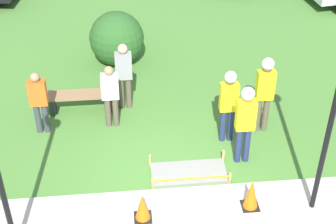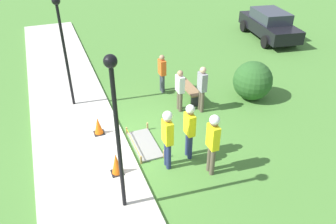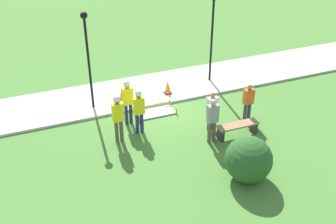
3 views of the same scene
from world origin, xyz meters
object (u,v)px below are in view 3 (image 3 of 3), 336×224
at_px(worker_trainee, 118,114).
at_px(worker_assistant, 139,108).
at_px(traffic_cone_near_patch, 168,87).
at_px(park_bench, 238,128).
at_px(traffic_cone_far_patch, 122,96).
at_px(bystander_in_white_shirt, 213,118).
at_px(lamppost_near, 87,48).
at_px(bystander_in_gray_shirt, 212,109).
at_px(worker_supervisor, 128,98).
at_px(bystander_in_orange_shirt, 248,101).
at_px(lamppost_far, 212,26).

bearing_deg(worker_trainee, worker_assistant, -161.82).
xyz_separation_m(traffic_cone_near_patch, park_bench, (-1.31, 3.87, -0.06)).
bearing_deg(traffic_cone_far_patch, bystander_in_white_shirt, 121.46).
relative_size(worker_assistant, lamppost_near, 0.45).
bearing_deg(worker_trainee, bystander_in_gray_shirt, 171.43).
distance_m(worker_supervisor, bystander_in_white_shirt, 3.38).
bearing_deg(bystander_in_orange_shirt, bystander_in_white_shirt, 22.40).
distance_m(park_bench, bystander_in_white_shirt, 1.29).
bearing_deg(lamppost_near, worker_supervisor, 123.74).
bearing_deg(worker_trainee, park_bench, 163.78).
bearing_deg(worker_supervisor, park_bench, 147.26).
distance_m(bystander_in_gray_shirt, lamppost_near, 5.32).
relative_size(traffic_cone_near_patch, lamppost_near, 0.15).
height_order(worker_supervisor, bystander_in_gray_shirt, worker_supervisor).
bearing_deg(worker_supervisor, worker_trainee, 57.18).
bearing_deg(bystander_in_gray_shirt, bystander_in_orange_shirt, -176.97).
relative_size(worker_supervisor, bystander_in_white_shirt, 1.07).
bearing_deg(bystander_in_gray_shirt, lamppost_near, -39.35).
bearing_deg(bystander_in_orange_shirt, worker_supervisor, -18.66).
bearing_deg(worker_assistant, park_bench, 155.63).
bearing_deg(traffic_cone_far_patch, worker_trainee, 71.83).
distance_m(traffic_cone_near_patch, lamppost_far, 3.30).
distance_m(traffic_cone_near_patch, worker_trainee, 4.03).
bearing_deg(park_bench, bystander_in_white_shirt, 0.71).
relative_size(traffic_cone_far_patch, park_bench, 0.42).
height_order(worker_trainee, bystander_in_gray_shirt, worker_trainee).
height_order(traffic_cone_far_patch, bystander_in_white_shirt, bystander_in_white_shirt).
bearing_deg(traffic_cone_far_patch, worker_assistant, 91.21).
bearing_deg(bystander_in_gray_shirt, traffic_cone_near_patch, -80.17).
height_order(traffic_cone_far_patch, worker_supervisor, worker_supervisor).
xyz_separation_m(worker_assistant, lamppost_far, (-4.36, -2.86, 1.61)).
distance_m(worker_supervisor, lamppost_near, 2.48).
bearing_deg(traffic_cone_near_patch, bystander_in_orange_shirt, 125.25).
bearing_deg(traffic_cone_near_patch, lamppost_near, -0.20).
bearing_deg(lamppost_far, traffic_cone_far_patch, 7.91).
bearing_deg(worker_supervisor, traffic_cone_far_patch, -95.84).
xyz_separation_m(worker_assistant, bystander_in_gray_shirt, (-2.61, 0.81, -0.18)).
relative_size(traffic_cone_near_patch, bystander_in_gray_shirt, 0.37).
relative_size(worker_trainee, bystander_in_gray_shirt, 1.19).
distance_m(bystander_in_orange_shirt, lamppost_near, 6.56).
bearing_deg(traffic_cone_near_patch, worker_supervisor, 34.93).
distance_m(worker_trainee, bystander_in_gray_shirt, 3.54).
relative_size(worker_supervisor, worker_assistant, 1.04).
xyz_separation_m(worker_supervisor, bystander_in_orange_shirt, (-4.43, 1.50, -0.26)).
height_order(traffic_cone_near_patch, worker_trainee, worker_trainee).
distance_m(bystander_in_orange_shirt, bystander_in_white_shirt, 2.13).
bearing_deg(bystander_in_orange_shirt, park_bench, 42.55).
bearing_deg(worker_assistant, bystander_in_gray_shirt, 162.64).
relative_size(traffic_cone_near_patch, bystander_in_white_shirt, 0.34).
relative_size(bystander_in_orange_shirt, bystander_in_gray_shirt, 0.99).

